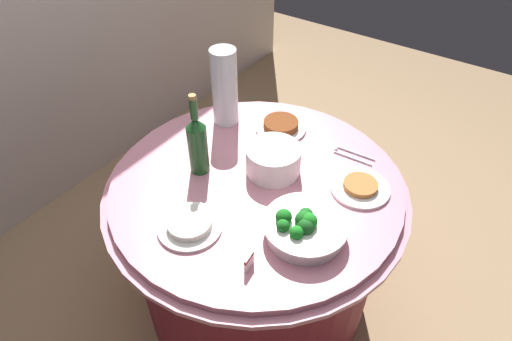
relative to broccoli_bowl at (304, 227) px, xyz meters
The scene contains 11 objects.
ground_plane 0.84m from the broccoli_bowl, 65.39° to the left, with size 6.00×6.00×0.00m, color #9E7F5B.
buffet_table 0.51m from the broccoli_bowl, 65.39° to the left, with size 1.16×1.16×0.74m.
broccoli_bowl is the anchor object (origin of this frame).
plate_stack 0.34m from the broccoli_bowl, 50.80° to the left, with size 0.21×0.21×0.11m.
wine_bottle 0.51m from the broccoli_bowl, 83.55° to the left, with size 0.07×0.07×0.34m.
decorative_fruit_vase 0.73m from the broccoli_bowl, 58.70° to the left, with size 0.11×0.11×0.34m.
serving_tongs 0.48m from the broccoli_bowl, ahead, with size 0.05×0.17×0.01m.
food_plate_rice 0.38m from the broccoli_bowl, 120.10° to the left, with size 0.22×0.22×0.04m.
food_plate_stir_fry 0.60m from the broccoli_bowl, 39.81° to the left, with size 0.22×0.22×0.04m.
food_plate_peanuts 0.32m from the broccoli_bowl, 10.94° to the right, with size 0.22×0.22×0.03m.
label_placard_front 0.22m from the broccoli_bowl, 160.53° to the left, with size 0.05×0.01×0.05m.
Camera 1 is at (-0.98, -0.69, 1.86)m, focal length 30.44 mm.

